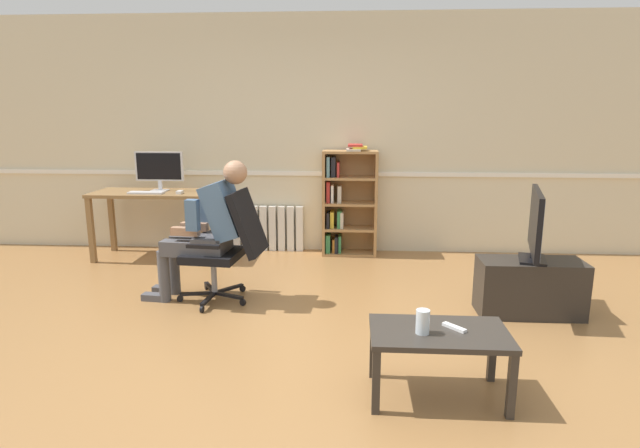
{
  "coord_description": "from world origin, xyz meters",
  "views": [
    {
      "loc": [
        0.42,
        -3.42,
        1.64
      ],
      "look_at": [
        0.15,
        0.85,
        0.7
      ],
      "focal_mm": 29.16,
      "sensor_mm": 36.0,
      "label": 1
    }
  ],
  "objects_px": {
    "person_seated": "(208,227)",
    "computer_desk": "(154,201)",
    "tv_stand": "(530,287)",
    "spare_remote": "(454,327)",
    "imac_monitor": "(159,168)",
    "coffee_table": "(439,340)",
    "tv_screen": "(536,224)",
    "keyboard": "(146,193)",
    "drinking_glass": "(423,322)",
    "bookshelf": "(346,203)",
    "radiator": "(268,228)",
    "computer_mouse": "(180,192)",
    "office_chair": "(229,243)"
  },
  "relations": [
    {
      "from": "keyboard",
      "to": "bookshelf",
      "type": "xyz_separation_m",
      "value": [
        2.16,
        0.43,
        -0.16
      ]
    },
    {
      "from": "person_seated",
      "to": "computer_desk",
      "type": "bearing_deg",
      "value": -137.52
    },
    {
      "from": "computer_desk",
      "to": "radiator",
      "type": "relative_size",
      "value": 1.59
    },
    {
      "from": "imac_monitor",
      "to": "coffee_table",
      "type": "relative_size",
      "value": 0.69
    },
    {
      "from": "office_chair",
      "to": "tv_stand",
      "type": "xyz_separation_m",
      "value": [
        2.51,
        -0.14,
        -0.3
      ]
    },
    {
      "from": "tv_stand",
      "to": "spare_remote",
      "type": "relative_size",
      "value": 5.5
    },
    {
      "from": "bookshelf",
      "to": "office_chair",
      "type": "distance_m",
      "value": 1.88
    },
    {
      "from": "imac_monitor",
      "to": "radiator",
      "type": "bearing_deg",
      "value": 15.09
    },
    {
      "from": "person_seated",
      "to": "radiator",
      "type": "bearing_deg",
      "value": 177.51
    },
    {
      "from": "computer_mouse",
      "to": "imac_monitor",
      "type": "bearing_deg",
      "value": 145.34
    },
    {
      "from": "imac_monitor",
      "to": "tv_screen",
      "type": "relative_size",
      "value": 0.67
    },
    {
      "from": "office_chair",
      "to": "spare_remote",
      "type": "relative_size",
      "value": 6.56
    },
    {
      "from": "tv_screen",
      "to": "coffee_table",
      "type": "relative_size",
      "value": 1.03
    },
    {
      "from": "tv_stand",
      "to": "spare_remote",
      "type": "xyz_separation_m",
      "value": [
        -0.86,
        -1.29,
        0.19
      ]
    },
    {
      "from": "imac_monitor",
      "to": "computer_mouse",
      "type": "height_order",
      "value": "imac_monitor"
    },
    {
      "from": "bookshelf",
      "to": "person_seated",
      "type": "xyz_separation_m",
      "value": [
        -1.17,
        -1.59,
        0.05
      ]
    },
    {
      "from": "tv_screen",
      "to": "tv_stand",
      "type": "bearing_deg",
      "value": 90.0
    },
    {
      "from": "imac_monitor",
      "to": "keyboard",
      "type": "bearing_deg",
      "value": -110.17
    },
    {
      "from": "tv_stand",
      "to": "coffee_table",
      "type": "distance_m",
      "value": 1.63
    },
    {
      "from": "person_seated",
      "to": "coffee_table",
      "type": "xyz_separation_m",
      "value": [
        1.75,
        -1.47,
        -0.3
      ]
    },
    {
      "from": "radiator",
      "to": "computer_mouse",
      "type": "bearing_deg",
      "value": -149.75
    },
    {
      "from": "spare_remote",
      "to": "coffee_table",
      "type": "bearing_deg",
      "value": -23.1
    },
    {
      "from": "computer_desk",
      "to": "office_chair",
      "type": "xyz_separation_m",
      "value": [
        1.15,
        -1.32,
        -0.12
      ]
    },
    {
      "from": "drinking_glass",
      "to": "tv_stand",
      "type": "bearing_deg",
      "value": 52.36
    },
    {
      "from": "spare_remote",
      "to": "radiator",
      "type": "bearing_deg",
      "value": -105.31
    },
    {
      "from": "office_chair",
      "to": "keyboard",
      "type": "bearing_deg",
      "value": -129.16
    },
    {
      "from": "spare_remote",
      "to": "computer_desk",
      "type": "bearing_deg",
      "value": -86.61
    },
    {
      "from": "keyboard",
      "to": "person_seated",
      "type": "height_order",
      "value": "person_seated"
    },
    {
      "from": "keyboard",
      "to": "spare_remote",
      "type": "distance_m",
      "value": 3.86
    },
    {
      "from": "computer_desk",
      "to": "spare_remote",
      "type": "height_order",
      "value": "computer_desk"
    },
    {
      "from": "drinking_glass",
      "to": "coffee_table",
      "type": "bearing_deg",
      "value": 21.55
    },
    {
      "from": "office_chair",
      "to": "spare_remote",
      "type": "xyz_separation_m",
      "value": [
        1.65,
        -1.43,
        -0.11
      ]
    },
    {
      "from": "bookshelf",
      "to": "radiator",
      "type": "distance_m",
      "value": 0.99
    },
    {
      "from": "tv_screen",
      "to": "spare_remote",
      "type": "bearing_deg",
      "value": 161.18
    },
    {
      "from": "keyboard",
      "to": "bookshelf",
      "type": "distance_m",
      "value": 2.21
    },
    {
      "from": "computer_mouse",
      "to": "bookshelf",
      "type": "xyz_separation_m",
      "value": [
        1.8,
        0.41,
        -0.17
      ]
    },
    {
      "from": "keyboard",
      "to": "person_seated",
      "type": "xyz_separation_m",
      "value": [
        1.0,
        -1.16,
        -0.11
      ]
    },
    {
      "from": "keyboard",
      "to": "bookshelf",
      "type": "bearing_deg",
      "value": 11.25
    },
    {
      "from": "person_seated",
      "to": "coffee_table",
      "type": "relative_size",
      "value": 1.57
    },
    {
      "from": "tv_screen",
      "to": "radiator",
      "type": "bearing_deg",
      "value": 67.89
    },
    {
      "from": "bookshelf",
      "to": "radiator",
      "type": "height_order",
      "value": "bookshelf"
    },
    {
      "from": "office_chair",
      "to": "radiator",
      "type": "bearing_deg",
      "value": -176.29
    },
    {
      "from": "drinking_glass",
      "to": "spare_remote",
      "type": "bearing_deg",
      "value": 20.46
    },
    {
      "from": "computer_desk",
      "to": "keyboard",
      "type": "height_order",
      "value": "keyboard"
    },
    {
      "from": "imac_monitor",
      "to": "office_chair",
      "type": "height_order",
      "value": "imac_monitor"
    },
    {
      "from": "radiator",
      "to": "drinking_glass",
      "type": "bearing_deg",
      "value": -66.35
    },
    {
      "from": "computer_desk",
      "to": "drinking_glass",
      "type": "xyz_separation_m",
      "value": [
        2.61,
        -2.81,
        -0.17
      ]
    },
    {
      "from": "person_seated",
      "to": "drinking_glass",
      "type": "distance_m",
      "value": 2.24
    },
    {
      "from": "tv_stand",
      "to": "drinking_glass",
      "type": "height_order",
      "value": "drinking_glass"
    },
    {
      "from": "tv_screen",
      "to": "spare_remote",
      "type": "distance_m",
      "value": 1.58
    }
  ]
}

